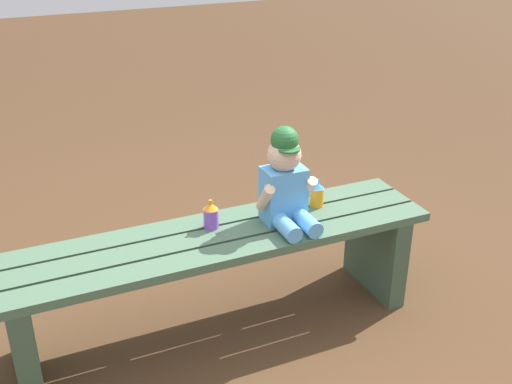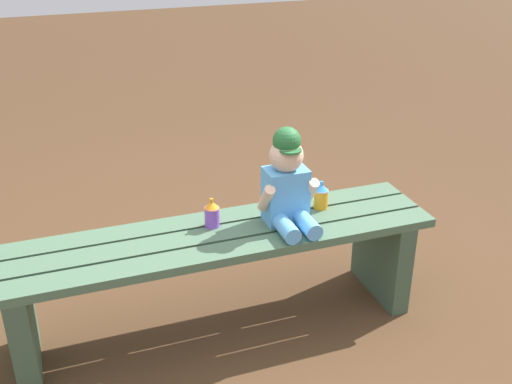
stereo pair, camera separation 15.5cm
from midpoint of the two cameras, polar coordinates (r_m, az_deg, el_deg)
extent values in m
plane|color=#4C331E|center=(2.72, -1.71, -12.21)|extent=(16.00, 16.00, 0.00)
cube|color=#47664C|center=(2.36, -0.83, -5.73)|extent=(1.78, 0.12, 0.04)
cube|color=#47664C|center=(2.47, -1.84, -4.19)|extent=(1.78, 0.12, 0.04)
cube|color=#47664C|center=(2.58, -2.77, -2.77)|extent=(1.78, 0.12, 0.04)
cube|color=#3C5641|center=(2.52, -19.02, -11.43)|extent=(0.08, 0.39, 0.42)
cube|color=#3C5641|center=(2.88, 12.99, -5.43)|extent=(0.08, 0.39, 0.42)
cube|color=#59A5E5|center=(2.51, 4.49, -0.30)|extent=(0.17, 0.12, 0.23)
sphere|color=beige|center=(2.44, 4.63, 3.34)|extent=(0.14, 0.14, 0.14)
cylinder|color=#266633|center=(2.40, 5.02, 3.84)|extent=(0.09, 0.09, 0.01)
sphere|color=#266633|center=(2.42, 4.68, 4.68)|extent=(0.11, 0.11, 0.11)
cylinder|color=#5DAEF0|center=(2.44, 4.59, -3.34)|extent=(0.07, 0.16, 0.07)
cylinder|color=#5DAEF0|center=(2.47, 6.50, -2.99)|extent=(0.07, 0.16, 0.07)
cylinder|color=beige|center=(2.45, 2.77, -0.62)|extent=(0.04, 0.12, 0.14)
cylinder|color=beige|center=(2.52, 6.73, 0.02)|extent=(0.04, 0.12, 0.14)
cylinder|color=#8C4CCC|center=(2.49, -2.21, -2.31)|extent=(0.06, 0.06, 0.09)
cone|color=orange|center=(2.47, -2.23, -1.19)|extent=(0.06, 0.06, 0.03)
cylinder|color=orange|center=(2.46, -2.24, -0.82)|extent=(0.01, 0.01, 0.02)
cylinder|color=orange|center=(2.66, 7.65, -0.65)|extent=(0.06, 0.06, 0.09)
cone|color=#338CE5|center=(2.63, 7.72, 0.41)|extent=(0.06, 0.06, 0.03)
cylinder|color=#338CE5|center=(2.63, 7.74, 0.76)|extent=(0.01, 0.01, 0.02)
camera|label=1|loc=(0.08, -88.14, 0.90)|focal=43.49mm
camera|label=2|loc=(0.08, 91.86, -0.90)|focal=43.49mm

